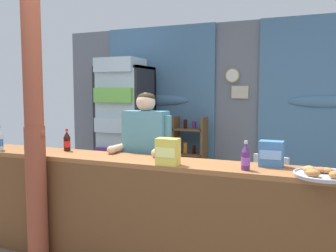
% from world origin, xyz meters
% --- Properties ---
extents(ground_plane, '(7.43, 7.43, 0.00)m').
position_xyz_m(ground_plane, '(0.00, 1.11, 0.00)').
color(ground_plane, '#665B51').
extents(back_wall_curtained, '(5.55, 0.22, 2.57)m').
position_xyz_m(back_wall_curtained, '(0.01, 2.82, 1.33)').
color(back_wall_curtained, slate).
rests_on(back_wall_curtained, ground).
extents(stall_counter, '(3.94, 0.45, 0.98)m').
position_xyz_m(stall_counter, '(-0.14, 0.28, 0.59)').
color(stall_counter, '#935B33').
rests_on(stall_counter, ground).
extents(timber_post, '(0.20, 0.18, 2.53)m').
position_xyz_m(timber_post, '(-1.14, 0.06, 1.21)').
color(timber_post, brown).
rests_on(timber_post, ground).
extents(drink_fridge, '(0.72, 0.67, 2.05)m').
position_xyz_m(drink_fridge, '(-1.45, 2.20, 1.12)').
color(drink_fridge, '#232328').
rests_on(drink_fridge, ground).
extents(bottle_shelf_rack, '(0.48, 0.28, 1.21)m').
position_xyz_m(bottle_shelf_rack, '(-0.54, 2.50, 0.63)').
color(bottle_shelf_rack, brown).
rests_on(bottle_shelf_rack, ground).
extents(plastic_lawn_chair, '(0.57, 0.57, 0.86)m').
position_xyz_m(plastic_lawn_chair, '(0.75, 1.81, 0.49)').
color(plastic_lawn_chair, silver).
rests_on(plastic_lawn_chair, ground).
extents(shopkeeper, '(0.54, 0.42, 1.56)m').
position_xyz_m(shopkeeper, '(-0.39, 0.77, 0.99)').
color(shopkeeper, '#28282D').
rests_on(shopkeeper, ground).
extents(soda_bottle_iced_tea, '(0.09, 0.09, 0.34)m').
position_xyz_m(soda_bottle_iced_tea, '(-1.55, 0.42, 1.12)').
color(soda_bottle_iced_tea, brown).
rests_on(soda_bottle_iced_tea, stall_counter).
extents(soda_bottle_grape_soda, '(0.07, 0.07, 0.22)m').
position_xyz_m(soda_bottle_grape_soda, '(0.69, 0.28, 1.07)').
color(soda_bottle_grape_soda, '#56286B').
rests_on(soda_bottle_grape_soda, stall_counter).
extents(soda_bottle_cola, '(0.07, 0.07, 0.22)m').
position_xyz_m(soda_bottle_cola, '(-1.14, 0.50, 1.07)').
color(soda_bottle_cola, black).
rests_on(soda_bottle_cola, stall_counter).
extents(snack_box_biscuit, '(0.18, 0.13, 0.20)m').
position_xyz_m(snack_box_biscuit, '(0.85, 0.50, 1.08)').
color(snack_box_biscuit, '#3D75B7').
rests_on(snack_box_biscuit, stall_counter).
extents(snack_box_instant_noodle, '(0.18, 0.12, 0.22)m').
position_xyz_m(snack_box_instant_noodle, '(0.07, 0.24, 1.09)').
color(snack_box_instant_noodle, '#EAD14C').
rests_on(snack_box_instant_noodle, stall_counter).
extents(pastry_tray, '(0.41, 0.41, 0.07)m').
position_xyz_m(pastry_tray, '(1.23, 0.26, 1.00)').
color(pastry_tray, '#BCBCC1').
rests_on(pastry_tray, stall_counter).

